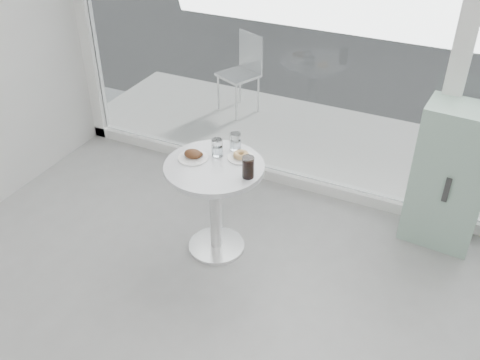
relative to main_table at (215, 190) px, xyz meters
The scene contains 10 objects.
storefront 1.70m from the main_table, 62.44° to the left, with size 5.00×0.14×3.00m.
main_table is the anchor object (origin of this frame).
patio_deck 2.03m from the main_table, 75.26° to the left, with size 5.60×1.60×0.05m, color silver.
mint_cabinet 1.77m from the main_table, 29.84° to the left, with size 0.56×0.39×1.15m.
patio_chair 2.34m from the main_table, 110.14° to the left, with size 0.50×0.50×0.86m.
plate_fritter 0.30m from the main_table, behind, with size 0.22×0.22×0.07m.
plate_donut 0.32m from the main_table, 49.74° to the left, with size 0.20×0.20×0.05m.
water_tumbler_a 0.31m from the main_table, 106.82° to the left, with size 0.08×0.08×0.13m.
water_tumbler_b 0.38m from the main_table, 80.62° to the left, with size 0.08×0.08×0.13m.
cola_glass 0.41m from the main_table, ahead, with size 0.08×0.08×0.16m.
Camera 1 is at (1.04, -0.90, 2.81)m, focal length 40.00 mm.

